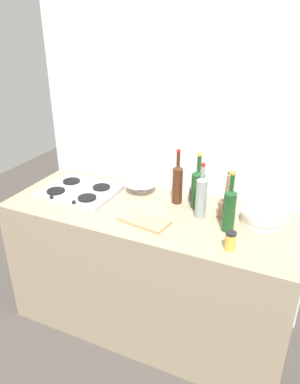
{
  "coord_description": "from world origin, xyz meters",
  "views": [
    {
      "loc": [
        0.82,
        -1.8,
        1.97
      ],
      "look_at": [
        0.0,
        0.0,
        1.02
      ],
      "focal_mm": 34.4,
      "sensor_mm": 36.0,
      "label": 1
    }
  ],
  "objects_px": {
    "stovetop_hob": "(79,191)",
    "plate_stack": "(264,217)",
    "wine_bottle_mid_right": "(229,209)",
    "cutting_board": "(144,221)",
    "wine_bottle_rightmost": "(177,183)",
    "mixing_bowl": "(141,187)",
    "utensil_crock": "(227,207)",
    "condiment_jar_front": "(230,241)",
    "wine_bottle_mid_left": "(198,188)",
    "condiment_jar_rear": "(193,194)",
    "wine_bottle_leftmost": "(201,196)"
  },
  "relations": [
    {
      "from": "utensil_crock",
      "to": "cutting_board",
      "type": "bearing_deg",
      "value": -147.95
    },
    {
      "from": "wine_bottle_mid_left",
      "to": "condiment_jar_rear",
      "type": "height_order",
      "value": "wine_bottle_mid_left"
    },
    {
      "from": "wine_bottle_rightmost",
      "to": "cutting_board",
      "type": "xyz_separation_m",
      "value": [
        -0.08,
        -0.31,
        -0.12
      ]
    },
    {
      "from": "mixing_bowl",
      "to": "utensil_crock",
      "type": "distance_m",
      "value": 0.61
    },
    {
      "from": "utensil_crock",
      "to": "condiment_jar_front",
      "type": "relative_size",
      "value": 2.93
    },
    {
      "from": "plate_stack",
      "to": "wine_bottle_mid_right",
      "type": "xyz_separation_m",
      "value": [
        -0.17,
        -0.17,
        0.09
      ]
    },
    {
      "from": "mixing_bowl",
      "to": "condiment_jar_rear",
      "type": "height_order",
      "value": "condiment_jar_rear"
    },
    {
      "from": "stovetop_hob",
      "to": "plate_stack",
      "type": "xyz_separation_m",
      "value": [
        1.18,
        0.11,
        0.02
      ]
    },
    {
      "from": "wine_bottle_leftmost",
      "to": "condiment_jar_front",
      "type": "distance_m",
      "value": 0.37
    },
    {
      "from": "utensil_crock",
      "to": "condiment_jar_front",
      "type": "bearing_deg",
      "value": -72.88
    },
    {
      "from": "wine_bottle_leftmost",
      "to": "utensil_crock",
      "type": "bearing_deg",
      "value": 23.99
    },
    {
      "from": "wine_bottle_mid_left",
      "to": "stovetop_hob",
      "type": "bearing_deg",
      "value": -169.93
    },
    {
      "from": "wine_bottle_mid_left",
      "to": "wine_bottle_mid_right",
      "type": "relative_size",
      "value": 1.01
    },
    {
      "from": "stovetop_hob",
      "to": "wine_bottle_rightmost",
      "type": "distance_m",
      "value": 0.67
    },
    {
      "from": "mixing_bowl",
      "to": "wine_bottle_mid_left",
      "type": "bearing_deg",
      "value": -7.0
    },
    {
      "from": "stovetop_hob",
      "to": "condiment_jar_rear",
      "type": "xyz_separation_m",
      "value": [
        0.73,
        0.22,
        0.03
      ]
    },
    {
      "from": "wine_bottle_rightmost",
      "to": "condiment_jar_front",
      "type": "relative_size",
      "value": 3.44
    },
    {
      "from": "wine_bottle_mid_right",
      "to": "mixing_bowl",
      "type": "height_order",
      "value": "wine_bottle_mid_right"
    },
    {
      "from": "stovetop_hob",
      "to": "utensil_crock",
      "type": "xyz_separation_m",
      "value": [
        0.97,
        0.09,
        0.05
      ]
    },
    {
      "from": "wine_bottle_rightmost",
      "to": "condiment_jar_front",
      "type": "xyz_separation_m",
      "value": [
        0.43,
        -0.38,
        -0.08
      ]
    },
    {
      "from": "mixing_bowl",
      "to": "utensil_crock",
      "type": "xyz_separation_m",
      "value": [
        0.6,
        -0.1,
        0.03
      ]
    },
    {
      "from": "wine_bottle_rightmost",
      "to": "utensil_crock",
      "type": "xyz_separation_m",
      "value": [
        0.33,
        -0.05,
        -0.07
      ]
    },
    {
      "from": "wine_bottle_leftmost",
      "to": "wine_bottle_mid_left",
      "type": "distance_m",
      "value": 0.12
    },
    {
      "from": "stovetop_hob",
      "to": "condiment_jar_front",
      "type": "bearing_deg",
      "value": -12.36
    },
    {
      "from": "utensil_crock",
      "to": "cutting_board",
      "type": "distance_m",
      "value": 0.49
    },
    {
      "from": "plate_stack",
      "to": "mixing_bowl",
      "type": "height_order",
      "value": "plate_stack"
    },
    {
      "from": "wine_bottle_mid_left",
      "to": "condiment_jar_front",
      "type": "relative_size",
      "value": 3.45
    },
    {
      "from": "wine_bottle_mid_left",
      "to": "cutting_board",
      "type": "bearing_deg",
      "value": -125.66
    },
    {
      "from": "wine_bottle_mid_right",
      "to": "condiment_jar_rear",
      "type": "relative_size",
      "value": 3.85
    },
    {
      "from": "plate_stack",
      "to": "wine_bottle_mid_left",
      "type": "bearing_deg",
      "value": 176.55
    },
    {
      "from": "utensil_crock",
      "to": "condiment_jar_rear",
      "type": "height_order",
      "value": "utensil_crock"
    },
    {
      "from": "wine_bottle_mid_right",
      "to": "cutting_board",
      "type": "xyz_separation_m",
      "value": [
        -0.46,
        -0.11,
        -0.12
      ]
    },
    {
      "from": "wine_bottle_leftmost",
      "to": "condiment_jar_front",
      "type": "xyz_separation_m",
      "value": [
        0.24,
        -0.27,
        -0.08
      ]
    },
    {
      "from": "utensil_crock",
      "to": "condiment_jar_front",
      "type": "height_order",
      "value": "utensil_crock"
    },
    {
      "from": "plate_stack",
      "to": "wine_bottle_mid_left",
      "type": "height_order",
      "value": "wine_bottle_mid_left"
    },
    {
      "from": "wine_bottle_leftmost",
      "to": "utensil_crock",
      "type": "height_order",
      "value": "wine_bottle_leftmost"
    },
    {
      "from": "wine_bottle_mid_right",
      "to": "condiment_jar_front",
      "type": "xyz_separation_m",
      "value": [
        0.06,
        -0.18,
        -0.08
      ]
    },
    {
      "from": "plate_stack",
      "to": "wine_bottle_mid_left",
      "type": "xyz_separation_m",
      "value": [
        -0.4,
        0.02,
        0.09
      ]
    },
    {
      "from": "utensil_crock",
      "to": "condiment_jar_rear",
      "type": "xyz_separation_m",
      "value": [
        -0.24,
        0.13,
        -0.02
      ]
    },
    {
      "from": "wine_bottle_leftmost",
      "to": "cutting_board",
      "type": "relative_size",
      "value": 1.16
    },
    {
      "from": "stovetop_hob",
      "to": "wine_bottle_mid_left",
      "type": "distance_m",
      "value": 0.8
    },
    {
      "from": "wine_bottle_leftmost",
      "to": "utensil_crock",
      "type": "relative_size",
      "value": 1.12
    },
    {
      "from": "mixing_bowl",
      "to": "condiment_jar_rear",
      "type": "distance_m",
      "value": 0.36
    },
    {
      "from": "mixing_bowl",
      "to": "wine_bottle_mid_right",
      "type": "bearing_deg",
      "value": -20.31
    },
    {
      "from": "wine_bottle_mid_left",
      "to": "wine_bottle_rightmost",
      "type": "bearing_deg",
      "value": 177.23
    },
    {
      "from": "wine_bottle_mid_left",
      "to": "wine_bottle_leftmost",
      "type": "bearing_deg",
      "value": -62.92
    },
    {
      "from": "condiment_jar_front",
      "to": "condiment_jar_rear",
      "type": "height_order",
      "value": "condiment_jar_front"
    },
    {
      "from": "plate_stack",
      "to": "condiment_jar_rear",
      "type": "xyz_separation_m",
      "value": [
        -0.45,
        0.1,
        0.01
      ]
    },
    {
      "from": "wine_bottle_mid_left",
      "to": "cutting_board",
      "type": "relative_size",
      "value": 1.22
    },
    {
      "from": "stovetop_hob",
      "to": "wine_bottle_mid_right",
      "type": "xyz_separation_m",
      "value": [
        1.02,
        -0.05,
        0.12
      ]
    }
  ]
}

